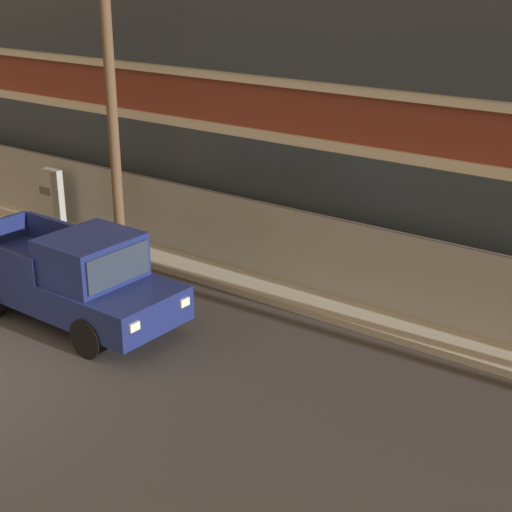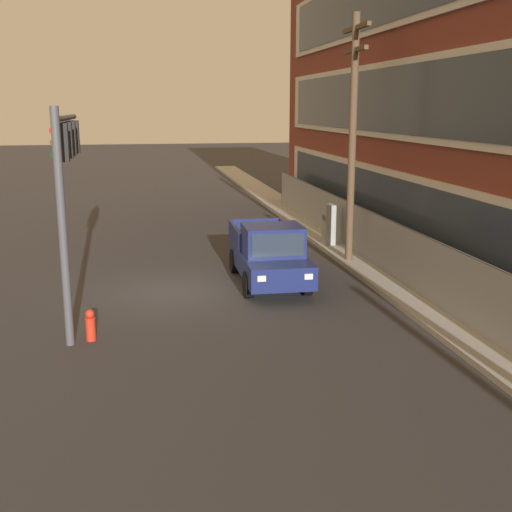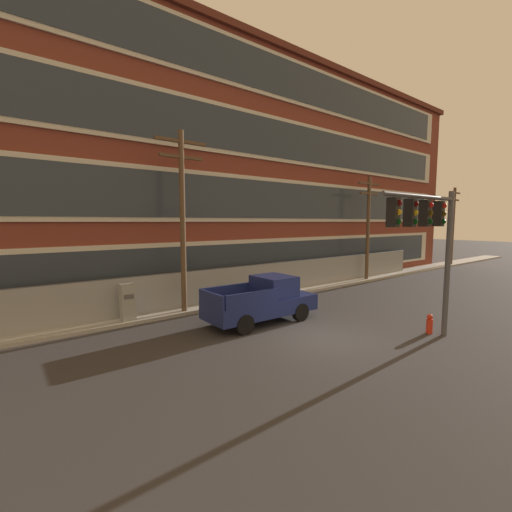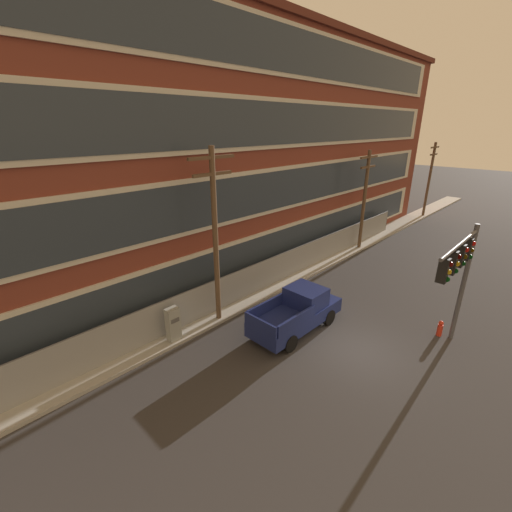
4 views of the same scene
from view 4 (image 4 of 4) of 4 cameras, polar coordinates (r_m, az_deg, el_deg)
name	(u,v)px [view 4 (image 4 of 4)]	position (r m, az deg, el deg)	size (l,w,h in m)	color
ground_plane	(359,351)	(16.37, 16.74, -14.96)	(160.00, 160.00, 0.00)	#333030
sidewalk_building_side	(247,298)	(19.80, -1.53, -7.00)	(80.00, 1.80, 0.16)	#9E9B93
brick_mill_building	(231,153)	(23.87, -4.19, 16.73)	(44.40, 9.12, 15.20)	brown
chain_link_fence	(259,278)	(20.12, 0.44, -3.61)	(34.84, 0.06, 1.95)	gray
traffic_signal_mast	(459,267)	(15.80, 30.79, -1.54)	(4.67, 0.43, 5.54)	#4C4C51
pickup_truck_navy	(298,312)	(16.85, 6.96, -9.19)	(5.17, 2.07, 2.00)	navy
utility_pole_near_corner	(215,231)	(16.01, -6.83, 4.09)	(2.51, 0.26, 8.57)	brown
utility_pole_midblock	(365,196)	(27.83, 17.66, 9.49)	(2.51, 0.26, 7.66)	brown
utility_pole_far_east	(430,177)	(41.08, 26.97, 11.67)	(2.19, 0.26, 7.75)	brown
electrical_cabinet	(173,325)	(16.25, -13.63, -11.19)	(0.59, 0.43, 1.75)	#939993
fire_hydrant	(440,328)	(18.68, 28.33, -10.57)	(0.24, 0.24, 0.78)	red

